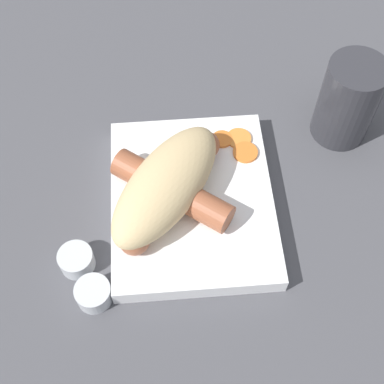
{
  "coord_description": "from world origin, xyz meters",
  "views": [
    {
      "loc": [
        -0.33,
        0.03,
        0.59
      ],
      "look_at": [
        0.0,
        0.0,
        0.04
      ],
      "focal_mm": 50.0,
      "sensor_mm": 36.0,
      "label": 1
    }
  ],
  "objects_px": {
    "food_tray": "(192,201)",
    "bread_roll": "(166,185)",
    "condiment_cup_far": "(94,294)",
    "condiment_cup_near": "(77,261)",
    "drink_glass": "(348,101)",
    "sausage": "(172,190)"
  },
  "relations": [
    {
      "from": "food_tray",
      "to": "bread_roll",
      "type": "height_order",
      "value": "bread_roll"
    },
    {
      "from": "bread_roll",
      "to": "condiment_cup_far",
      "type": "bearing_deg",
      "value": 141.16
    },
    {
      "from": "condiment_cup_near",
      "to": "drink_glass",
      "type": "distance_m",
      "value": 0.4
    },
    {
      "from": "food_tray",
      "to": "drink_glass",
      "type": "xyz_separation_m",
      "value": [
        0.11,
        -0.21,
        0.05
      ]
    },
    {
      "from": "condiment_cup_near",
      "to": "food_tray",
      "type": "bearing_deg",
      "value": -64.21
    },
    {
      "from": "drink_glass",
      "to": "bread_roll",
      "type": "bearing_deg",
      "value": 113.83
    },
    {
      "from": "bread_roll",
      "to": "condiment_cup_near",
      "type": "bearing_deg",
      "value": 121.77
    },
    {
      "from": "condiment_cup_far",
      "to": "drink_glass",
      "type": "xyz_separation_m",
      "value": [
        0.22,
        -0.33,
        0.05
      ]
    },
    {
      "from": "bread_roll",
      "to": "condiment_cup_near",
      "type": "height_order",
      "value": "bread_roll"
    },
    {
      "from": "bread_roll",
      "to": "condiment_cup_near",
      "type": "distance_m",
      "value": 0.14
    },
    {
      "from": "bread_roll",
      "to": "drink_glass",
      "type": "distance_m",
      "value": 0.26
    },
    {
      "from": "food_tray",
      "to": "condiment_cup_near",
      "type": "distance_m",
      "value": 0.16
    },
    {
      "from": "sausage",
      "to": "condiment_cup_near",
      "type": "xyz_separation_m",
      "value": [
        -0.07,
        0.12,
        -0.03
      ]
    },
    {
      "from": "sausage",
      "to": "condiment_cup_near",
      "type": "distance_m",
      "value": 0.14
    },
    {
      "from": "sausage",
      "to": "condiment_cup_far",
      "type": "height_order",
      "value": "sausage"
    },
    {
      "from": "food_tray",
      "to": "condiment_cup_far",
      "type": "distance_m",
      "value": 0.16
    },
    {
      "from": "drink_glass",
      "to": "sausage",
      "type": "bearing_deg",
      "value": 114.51
    },
    {
      "from": "food_tray",
      "to": "condiment_cup_far",
      "type": "bearing_deg",
      "value": 132.71
    },
    {
      "from": "food_tray",
      "to": "sausage",
      "type": "relative_size",
      "value": 1.5
    },
    {
      "from": "bread_roll",
      "to": "condiment_cup_far",
      "type": "relative_size",
      "value": 4.83
    },
    {
      "from": "food_tray",
      "to": "condiment_cup_far",
      "type": "height_order",
      "value": "same"
    },
    {
      "from": "drink_glass",
      "to": "food_tray",
      "type": "bearing_deg",
      "value": 116.89
    }
  ]
}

